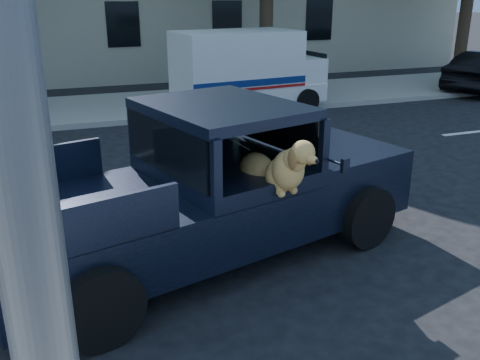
% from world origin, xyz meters
% --- Properties ---
extents(ground, '(120.00, 120.00, 0.00)m').
position_xyz_m(ground, '(0.00, 0.00, 0.00)').
color(ground, black).
rests_on(ground, ground).
extents(far_sidewalk, '(60.00, 4.00, 0.15)m').
position_xyz_m(far_sidewalk, '(0.00, 9.20, 0.07)').
color(far_sidewalk, gray).
rests_on(far_sidewalk, ground).
extents(lane_stripes, '(21.60, 0.14, 0.01)m').
position_xyz_m(lane_stripes, '(2.00, 3.40, 0.01)').
color(lane_stripes, silver).
rests_on(lane_stripes, ground).
extents(pickup_truck, '(6.13, 3.70, 2.06)m').
position_xyz_m(pickup_truck, '(-0.20, -0.56, 0.70)').
color(pickup_truck, black).
rests_on(pickup_truck, ground).
extents(mail_truck, '(4.43, 2.57, 2.32)m').
position_xyz_m(mail_truck, '(3.55, 7.65, 1.02)').
color(mail_truck, silver).
rests_on(mail_truck, ground).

